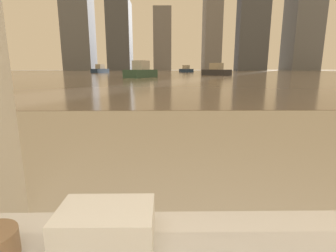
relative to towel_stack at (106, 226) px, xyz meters
The scene contains 10 objects.
towel_stack is the anchor object (origin of this frame).
harbor_water 61.05m from the towel_stack, 89.86° to the left, with size 180.00×110.00×0.01m.
harbor_boat_0 68.57m from the towel_stack, 85.17° to the left, with size 3.49×5.04×1.79m.
harbor_boat_1 62.56m from the towel_stack, 103.47° to the left, with size 3.26×5.40×1.91m.
harbor_boat_2 30.24m from the towel_stack, 94.75° to the left, with size 3.71×5.37×1.91m.
harbor_boat_3 40.51m from the towel_stack, 78.56° to the left, with size 4.07×4.95×1.82m.
skyline_tower_0 125.30m from the towel_stack, 107.23° to the left, with size 11.77×11.31×53.43m.
skyline_tower_1 119.35m from the towel_stack, 99.16° to the left, with size 9.45×12.55×28.61m.
skyline_tower_2 117.70m from the towel_stack, 90.33° to the left, with size 7.60×6.75×25.95m.
skyline_tower_5 134.31m from the towel_stack, 63.03° to the left, with size 12.23×13.53×57.43m.
Camera 1 is at (0.04, 0.21, 1.10)m, focal length 28.00 mm.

